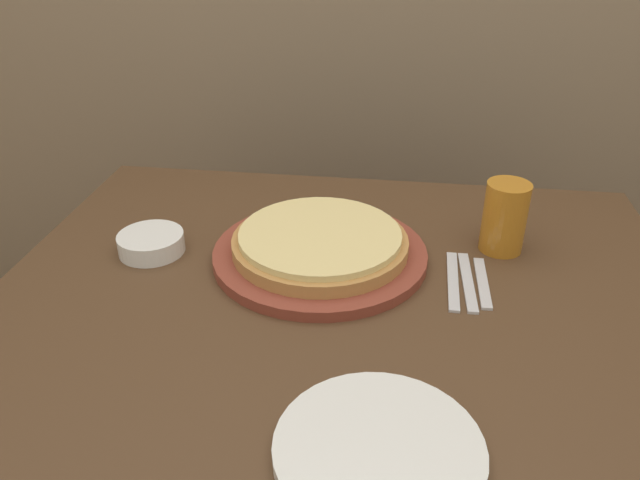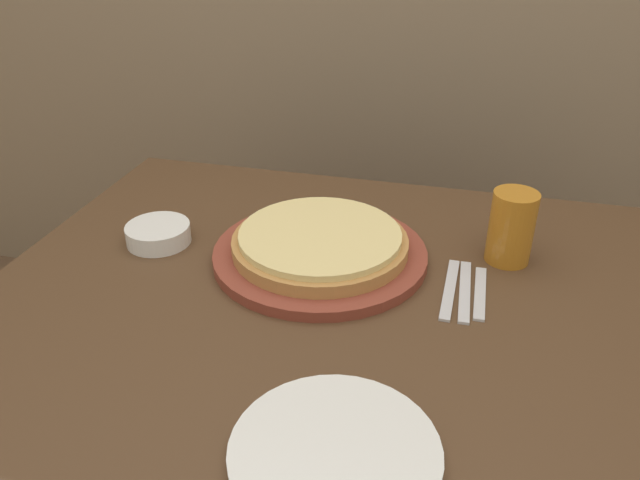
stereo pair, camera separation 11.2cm
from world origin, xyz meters
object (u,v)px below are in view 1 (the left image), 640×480
dinner_plate (379,450)px  side_bowl (151,243)px  pizza_on_board (320,247)px  fork (453,280)px  beer_glass (505,214)px  dinner_knife (468,282)px  spoon (482,283)px

dinner_plate → side_bowl: size_ratio=2.09×
pizza_on_board → fork: 0.24m
beer_glass → dinner_plate: size_ratio=0.52×
side_bowl → dinner_plate: bearing=-43.7°
beer_glass → dinner_plate: bearing=-110.9°
beer_glass → dinner_knife: 0.16m
fork → pizza_on_board: bearing=169.4°
dinner_plate → dinner_knife: dinner_plate is taller
side_bowl → spoon: (0.60, -0.03, -0.02)m
beer_glass → dinner_knife: size_ratio=0.72×
side_bowl → dinner_knife: bearing=-2.9°
spoon → pizza_on_board: bearing=171.2°
pizza_on_board → dinner_knife: size_ratio=2.11×
dinner_plate → beer_glass: bearing=69.1°
pizza_on_board → fork: pizza_on_board is taller
beer_glass → spoon: 0.15m
fork → spoon: same height
dinner_plate → dinner_knife: bearing=71.6°
side_bowl → fork: (0.55, -0.03, -0.02)m
dinner_knife → spoon: (0.02, 0.00, 0.00)m
pizza_on_board → beer_glass: (0.33, 0.08, 0.05)m
dinner_plate → spoon: dinner_plate is taller
dinner_knife → side_bowl: bearing=177.1°
dinner_knife → spoon: 0.02m
dinner_knife → fork: bearing=180.0°
pizza_on_board → spoon: bearing=-8.8°
beer_glass → spoon: bearing=-108.7°
fork → dinner_knife: bearing=0.0°
fork → dinner_knife: size_ratio=1.00×
beer_glass → fork: size_ratio=0.72×
side_bowl → pizza_on_board: bearing=2.7°
fork → side_bowl: bearing=177.0°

